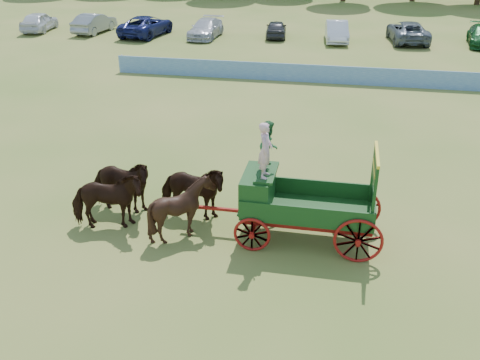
# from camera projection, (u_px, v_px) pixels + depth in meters

# --- Properties ---
(ground) EXTENTS (160.00, 160.00, 0.00)m
(ground) POSITION_uv_depth(u_px,v_px,m) (333.00, 255.00, 15.47)
(ground) COLOR olive
(ground) RESTS_ON ground
(horse_lead_left) EXTENTS (2.46, 1.57, 1.92)m
(horse_lead_left) POSITION_uv_depth(u_px,v_px,m) (107.00, 201.00, 16.39)
(horse_lead_left) COLOR black
(horse_lead_left) RESTS_ON ground
(horse_lead_right) EXTENTS (2.35, 1.21, 1.92)m
(horse_lead_right) POSITION_uv_depth(u_px,v_px,m) (121.00, 185.00, 17.36)
(horse_lead_right) COLOR black
(horse_lead_right) RESTS_ON ground
(horse_wheel_left) EXTENTS (1.80, 1.62, 1.92)m
(horse_wheel_left) POSITION_uv_depth(u_px,v_px,m) (182.00, 208.00, 15.98)
(horse_wheel_left) COLOR black
(horse_wheel_left) RESTS_ON ground
(horse_wheel_right) EXTENTS (2.33, 1.16, 1.92)m
(horse_wheel_right) POSITION_uv_depth(u_px,v_px,m) (192.00, 192.00, 16.95)
(horse_wheel_right) COLOR black
(horse_wheel_right) RESTS_ON ground
(farm_dray) EXTENTS (6.00, 2.00, 3.77)m
(farm_dray) POSITION_uv_depth(u_px,v_px,m) (284.00, 190.00, 15.68)
(farm_dray) COLOR maroon
(farm_dray) RESTS_ON ground
(sponsor_banner) EXTENTS (26.00, 0.08, 1.05)m
(sponsor_banner) POSITION_uv_depth(u_px,v_px,m) (328.00, 74.00, 31.26)
(sponsor_banner) COLOR #1E59A3
(sponsor_banner) RESTS_ON ground
(parked_cars) EXTENTS (54.63, 7.60, 1.65)m
(parked_cars) POSITION_uv_depth(u_px,v_px,m) (347.00, 32.00, 41.66)
(parked_cars) COLOR silver
(parked_cars) RESTS_ON ground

